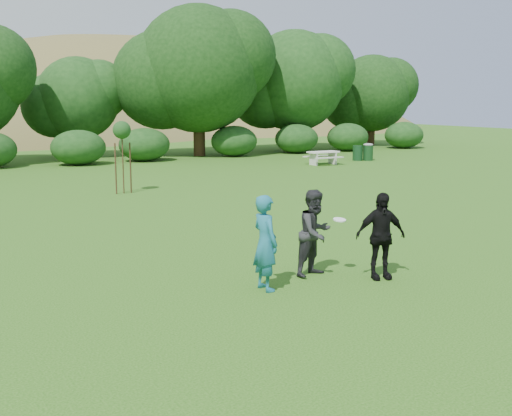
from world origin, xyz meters
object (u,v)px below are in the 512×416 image
Objects in this scene: player_grey at (315,233)px; player_black at (380,236)px; player_teal at (265,243)px; trash_can_near at (358,153)px; picnic_table at (323,156)px; sapling at (122,132)px; trash_can_lidded at (368,152)px.

player_grey is 1.35m from player_black.
player_teal is 2.10× the size of trash_can_near.
trash_can_near is at bearing 33.36° from player_grey.
player_teal is at bearing -132.37° from trash_can_near.
trash_can_near reaches higher than picnic_table.
picnic_table is at bearing 74.90° from player_black.
sapling is at bearing -158.71° from picnic_table.
player_grey is at bearing -91.11° from sapling.
player_grey is 26.13m from trash_can_lidded.
trash_can_lidded reaches higher than trash_can_near.
picnic_table is (13.38, 5.21, -1.90)m from sapling.
sapling is (-16.63, -6.19, 1.97)m from trash_can_near.
sapling is at bearing 72.83° from player_grey.
picnic_table is (-3.25, -0.98, 0.07)m from trash_can_near.
sapling reaches higher than trash_can_near.
player_teal is at bearing -128.26° from picnic_table.
player_grey is 0.65× the size of sapling.
picnic_table is at bearing -163.28° from trash_can_near.
player_black is at bearing -101.99° from player_teal.
player_grey is 23.18m from picnic_table.
player_teal reaches higher than trash_can_lidded.
player_teal is at bearing -133.64° from trash_can_lidded.
trash_can_near is 3.40m from picnic_table.
sapling is 1.58× the size of picnic_table.
player_teal reaches higher than picnic_table.
player_black is 14.51m from sapling.
player_grey is (1.45, 0.38, -0.02)m from player_teal.
trash_can_lidded is at bearing 10.27° from picnic_table.
player_grey is at bearing -126.04° from picnic_table.
player_grey reaches higher than trash_can_near.
player_teal is at bearing -97.00° from sapling.
picnic_table is at bearing 37.90° from player_grey.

